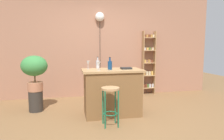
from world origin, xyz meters
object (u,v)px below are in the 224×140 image
plant_stool (36,101)px  bottle_olive_oil (98,64)px  pendant_globe_light (100,18)px  cookbook (126,68)px  wine_glass_left (88,63)px  bottle_soda_blue (110,65)px  potted_plant (34,69)px  bar_stool (110,98)px  spice_shelf (149,63)px  wine_glass_center (99,64)px

plant_stool → bottle_olive_oil: size_ratio=1.83×
bottle_olive_oil → pendant_globe_light: size_ratio=0.11×
plant_stool → cookbook: size_ratio=2.07×
bottle_olive_oil → wine_glass_left: bearing=-161.7°
plant_stool → bottle_soda_blue: bottle_soda_blue is taller
wine_glass_left → cookbook: size_ratio=0.78×
plant_stool → potted_plant: 0.68m
bar_stool → spice_shelf: bearing=53.5°
wine_glass_left → cookbook: (0.74, -0.17, -0.10)m
cookbook → plant_stool: bearing=162.4°
spice_shelf → bottle_olive_oil: 2.06m
potted_plant → cookbook: bearing=-16.7°
wine_glass_left → pendant_globe_light: bearing=72.0°
cookbook → bottle_olive_oil: bearing=155.4°
cookbook → bottle_soda_blue: bearing=-177.0°
potted_plant → wine_glass_left: size_ratio=4.50×
wine_glass_center → plant_stool: bearing=153.4°
wine_glass_left → spice_shelf: bearing=36.2°
wine_glass_center → cookbook: 0.57m
pendant_globe_light → plant_stool: bearing=-146.5°
pendant_globe_light → potted_plant: bearing=-146.5°
plant_stool → bottle_soda_blue: bearing=-21.0°
bottle_soda_blue → wine_glass_left: (-0.40, 0.19, 0.03)m
potted_plant → wine_glass_center: 1.40m
wine_glass_center → pendant_globe_light: pendant_globe_light is taller
plant_stool → wine_glass_left: size_ratio=2.65×
potted_plant → wine_glass_center: bearing=-26.6°
bar_stool → cookbook: 0.82m
spice_shelf → bar_stool: bearing=-126.5°
bottle_olive_oil → cookbook: size_ratio=1.13×
bar_stool → bottle_soda_blue: bottle_soda_blue is taller
potted_plant → pendant_globe_light: pendant_globe_light is taller
cookbook → spice_shelf: bearing=53.2°
spice_shelf → potted_plant: (-2.89, -0.96, 0.02)m
bottle_soda_blue → plant_stool: bearing=159.0°
bottle_olive_oil → wine_glass_center: 0.32m
bottle_soda_blue → spice_shelf: bearing=47.1°
bottle_soda_blue → bar_stool: bearing=-100.5°
pendant_globe_light → cookbook: bearing=-79.4°
bottle_olive_oil → wine_glass_center: size_ratio=1.45×
potted_plant → pendant_globe_light: 2.18m
wine_glass_left → wine_glass_center: bearing=-54.5°
plant_stool → bottle_soda_blue: (1.47, -0.56, 0.79)m
wine_glass_left → plant_stool: bearing=160.7°
bar_stool → wine_glass_center: size_ratio=4.09×
bar_stool → potted_plant: potted_plant is taller
pendant_globe_light → bar_stool: bearing=-93.9°
potted_plant → bottle_olive_oil: potted_plant is taller
bar_stool → potted_plant: size_ratio=0.91×
bar_stool → wine_glass_left: size_ratio=4.09×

